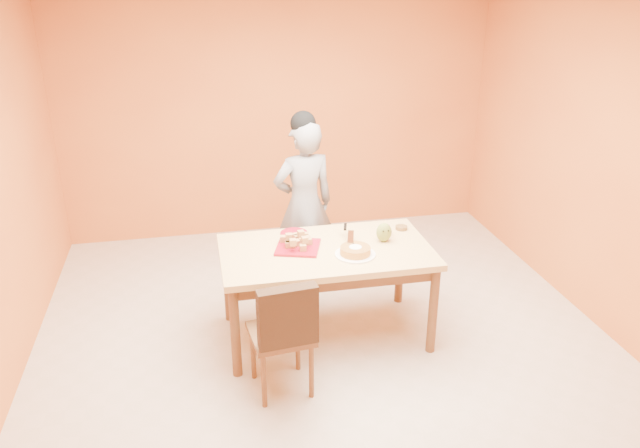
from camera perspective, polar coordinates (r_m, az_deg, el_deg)
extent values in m
plane|color=beige|center=(4.88, 0.91, -11.76)|extent=(5.00, 5.00, 0.00)
plane|color=orange|center=(6.63, -3.82, 10.48)|extent=(4.50, 0.00, 4.50)
plane|color=orange|center=(5.22, 25.99, 4.70)|extent=(0.00, 5.00, 5.00)
cube|color=#E2B976|center=(4.75, 0.55, -2.56)|extent=(1.60, 0.90, 0.05)
cube|color=brown|center=(4.78, 0.55, -3.37)|extent=(1.48, 0.78, 0.10)
cylinder|color=brown|center=(4.51, -7.75, -9.84)|extent=(0.07, 0.07, 0.71)
cylinder|color=brown|center=(5.18, -8.45, -5.22)|extent=(0.07, 0.07, 0.71)
cylinder|color=brown|center=(4.80, 10.30, -7.81)|extent=(0.07, 0.07, 0.71)
cylinder|color=brown|center=(5.44, 7.32, -3.73)|extent=(0.07, 0.07, 0.71)
imported|color=gray|center=(5.57, -1.47, 1.78)|extent=(0.61, 0.46, 1.53)
cube|color=maroon|center=(4.74, -2.03, -2.13)|extent=(0.40, 0.40, 0.02)
cylinder|color=maroon|center=(4.99, -2.40, -0.86)|extent=(0.28, 0.28, 0.01)
cylinder|color=white|center=(4.64, 3.24, -2.79)|extent=(0.33, 0.33, 0.01)
cylinder|color=gold|center=(4.63, 3.25, -2.44)|extent=(0.26, 0.26, 0.05)
cube|color=silver|center=(4.77, 2.82, -1.17)|extent=(0.11, 0.24, 0.01)
ellipsoid|color=olive|center=(4.86, 5.87, -0.75)|extent=(0.15, 0.14, 0.15)
cylinder|color=#E02192|center=(4.98, 6.03, -0.56)|extent=(0.08, 0.08, 0.09)
cylinder|color=#3B2110|center=(5.11, 7.45, -0.33)|extent=(0.11, 0.11, 0.03)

